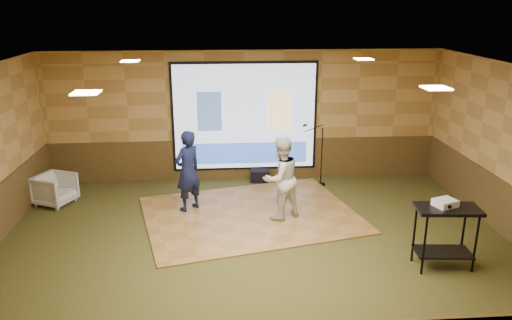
{
  "coord_description": "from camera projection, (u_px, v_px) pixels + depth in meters",
  "views": [
    {
      "loc": [
        -0.59,
        -7.68,
        4.05
      ],
      "look_at": [
        0.06,
        0.84,
        1.3
      ],
      "focal_mm": 35.0,
      "sensor_mm": 36.0,
      "label": 1
    }
  ],
  "objects": [
    {
      "name": "av_table",
      "position": [
        446.0,
        225.0,
        7.73
      ],
      "size": [
        0.96,
        0.51,
        1.01
      ],
      "rotation": [
        0.0,
        0.0,
        -0.09
      ],
      "color": "black",
      "rests_on": "ground"
    },
    {
      "name": "banquet_chair",
      "position": [
        55.0,
        189.0,
        10.28
      ],
      "size": [
        0.93,
        0.92,
        0.64
      ],
      "primitive_type": "imported",
      "rotation": [
        0.0,
        0.0,
        1.14
      ],
      "color": "gray",
      "rests_on": "ground"
    },
    {
      "name": "player_left",
      "position": [
        188.0,
        171.0,
        9.81
      ],
      "size": [
        0.7,
        0.69,
        1.63
      ],
      "primitive_type": "imported",
      "rotation": [
        0.0,
        0.0,
        3.88
      ],
      "color": "#121739",
      "rests_on": "dance_floor"
    },
    {
      "name": "downlight_se",
      "position": [
        436.0,
        88.0,
        6.39
      ],
      "size": [
        0.32,
        0.32,
        0.02
      ],
      "primitive_type": "cube",
      "color": "beige",
      "rests_on": "room_shell"
    },
    {
      "name": "wainscot_right",
      "position": [
        510.0,
        213.0,
        8.75
      ],
      "size": [
        0.04,
        7.0,
        0.95
      ],
      "primitive_type": "cube",
      "color": "#463517",
      "rests_on": "ground"
    },
    {
      "name": "dance_floor",
      "position": [
        250.0,
        214.0,
        9.83
      ],
      "size": [
        4.63,
        3.92,
        0.03
      ],
      "primitive_type": "cube",
      "rotation": [
        0.0,
        0.0,
        0.23
      ],
      "color": "#A26C3B",
      "rests_on": "ground"
    },
    {
      "name": "projector_screen",
      "position": [
        245.0,
        118.0,
        11.38
      ],
      "size": [
        3.32,
        0.06,
        2.52
      ],
      "color": "black",
      "rests_on": "room_shell"
    },
    {
      "name": "duffel_bag",
      "position": [
        260.0,
        176.0,
        11.63
      ],
      "size": [
        0.48,
        0.35,
        0.28
      ],
      "primitive_type": "cube",
      "rotation": [
        0.0,
        0.0,
        -0.13
      ],
      "color": "black",
      "rests_on": "ground"
    },
    {
      "name": "downlight_nw",
      "position": [
        130.0,
        61.0,
        9.21
      ],
      "size": [
        0.32,
        0.32,
        0.02
      ],
      "primitive_type": "cube",
      "color": "beige",
      "rests_on": "room_shell"
    },
    {
      "name": "room_shell",
      "position": [
        256.0,
        129.0,
        7.93
      ],
      "size": [
        9.04,
        7.04,
        3.02
      ],
      "color": "tan",
      "rests_on": "ground"
    },
    {
      "name": "player_right",
      "position": [
        281.0,
        178.0,
        9.43
      ],
      "size": [
        0.98,
        0.91,
        1.6
      ],
      "primitive_type": "imported",
      "rotation": [
        0.0,
        0.0,
        3.66
      ],
      "color": "silver",
      "rests_on": "dance_floor"
    },
    {
      "name": "ground",
      "position": [
        256.0,
        247.0,
        8.57
      ],
      "size": [
        9.0,
        9.0,
        0.0
      ],
      "primitive_type": "plane",
      "color": "#253216",
      "rests_on": "ground"
    },
    {
      "name": "projector",
      "position": [
        445.0,
        203.0,
        7.67
      ],
      "size": [
        0.4,
        0.37,
        0.11
      ],
      "primitive_type": "cube",
      "rotation": [
        0.0,
        0.0,
        0.35
      ],
      "color": "white",
      "rests_on": "av_table"
    },
    {
      "name": "wainscot_back",
      "position": [
        245.0,
        159.0,
        11.73
      ],
      "size": [
        9.0,
        0.04,
        0.95
      ],
      "primitive_type": "cube",
      "color": "#463517",
      "rests_on": "ground"
    },
    {
      "name": "downlight_ne",
      "position": [
        364.0,
        59.0,
        9.53
      ],
      "size": [
        0.32,
        0.32,
        0.02
      ],
      "primitive_type": "cube",
      "color": "beige",
      "rests_on": "room_shell"
    },
    {
      "name": "downlight_sw",
      "position": [
        86.0,
        93.0,
        6.07
      ],
      "size": [
        0.32,
        0.32,
        0.02
      ],
      "primitive_type": "cube",
      "color": "beige",
      "rests_on": "room_shell"
    },
    {
      "name": "mic_stand",
      "position": [
        319.0,
        164.0,
        11.31
      ],
      "size": [
        0.57,
        0.23,
        1.45
      ],
      "rotation": [
        0.0,
        0.0,
        0.03
      ],
      "color": "black",
      "rests_on": "ground"
    }
  ]
}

